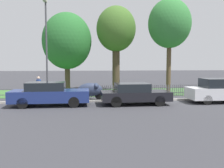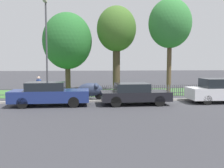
{
  "view_description": "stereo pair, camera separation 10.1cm",
  "coord_description": "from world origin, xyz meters",
  "px_view_note": "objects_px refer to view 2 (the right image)",
  "views": [
    {
      "loc": [
        -6.66,
        -16.04,
        2.59
      ],
      "look_at": [
        -4.76,
        0.83,
        1.1
      ],
      "focal_mm": 40.0,
      "sensor_mm": 36.0,
      "label": 1
    },
    {
      "loc": [
        -6.56,
        -16.05,
        2.59
      ],
      "look_at": [
        -4.76,
        0.83,
        1.1
      ],
      "focal_mm": 40.0,
      "sensor_mm": 36.0,
      "label": 2
    }
  ],
  "objects_px": {
    "street_lamp": "(46,39)",
    "pedestrian_near_fence": "(39,86)",
    "parked_car_silver_hatchback": "(49,94)",
    "parked_car_black_saloon": "(134,94)",
    "covered_motorcycle": "(91,90)",
    "tree_nearest_kerb": "(67,41)",
    "tree_behind_motorcycle": "(116,30)",
    "tree_mid_park": "(170,24)",
    "parked_car_navy_estate": "(221,91)"
  },
  "relations": [
    {
      "from": "covered_motorcycle",
      "to": "tree_mid_park",
      "type": "height_order",
      "value": "tree_mid_park"
    },
    {
      "from": "tree_nearest_kerb",
      "to": "tree_mid_park",
      "type": "relative_size",
      "value": 0.89
    },
    {
      "from": "pedestrian_near_fence",
      "to": "tree_mid_park",
      "type": "bearing_deg",
      "value": 84.95
    },
    {
      "from": "pedestrian_near_fence",
      "to": "tree_nearest_kerb",
      "type": "bearing_deg",
      "value": 142.17
    },
    {
      "from": "parked_car_navy_estate",
      "to": "pedestrian_near_fence",
      "type": "relative_size",
      "value": 2.7
    },
    {
      "from": "tree_nearest_kerb",
      "to": "street_lamp",
      "type": "height_order",
      "value": "tree_nearest_kerb"
    },
    {
      "from": "tree_behind_motorcycle",
      "to": "pedestrian_near_fence",
      "type": "relative_size",
      "value": 4.73
    },
    {
      "from": "tree_nearest_kerb",
      "to": "tree_behind_motorcycle",
      "type": "distance_m",
      "value": 4.54
    },
    {
      "from": "parked_car_silver_hatchback",
      "to": "tree_mid_park",
      "type": "height_order",
      "value": "tree_mid_park"
    },
    {
      "from": "parked_car_black_saloon",
      "to": "covered_motorcycle",
      "type": "distance_m",
      "value": 3.39
    },
    {
      "from": "parked_car_silver_hatchback",
      "to": "tree_nearest_kerb",
      "type": "distance_m",
      "value": 8.95
    },
    {
      "from": "tree_mid_park",
      "to": "pedestrian_near_fence",
      "type": "relative_size",
      "value": 4.92
    },
    {
      "from": "tree_behind_motorcycle",
      "to": "street_lamp",
      "type": "bearing_deg",
      "value": -132.32
    },
    {
      "from": "tree_mid_park",
      "to": "street_lamp",
      "type": "relative_size",
      "value": 1.2
    },
    {
      "from": "parked_car_black_saloon",
      "to": "street_lamp",
      "type": "relative_size",
      "value": 0.64
    },
    {
      "from": "tree_nearest_kerb",
      "to": "parked_car_silver_hatchback",
      "type": "bearing_deg",
      "value": -93.97
    },
    {
      "from": "parked_car_silver_hatchback",
      "to": "pedestrian_near_fence",
      "type": "relative_size",
      "value": 2.85
    },
    {
      "from": "tree_behind_motorcycle",
      "to": "street_lamp",
      "type": "distance_m",
      "value": 8.01
    },
    {
      "from": "street_lamp",
      "to": "pedestrian_near_fence",
      "type": "bearing_deg",
      "value": 126.58
    },
    {
      "from": "parked_car_silver_hatchback",
      "to": "parked_car_black_saloon",
      "type": "height_order",
      "value": "parked_car_silver_hatchback"
    },
    {
      "from": "parked_car_black_saloon",
      "to": "covered_motorcycle",
      "type": "bearing_deg",
      "value": 139.62
    },
    {
      "from": "tree_mid_park",
      "to": "street_lamp",
      "type": "distance_m",
      "value": 10.51
    },
    {
      "from": "parked_car_silver_hatchback",
      "to": "tree_mid_park",
      "type": "bearing_deg",
      "value": 31.16
    },
    {
      "from": "parked_car_silver_hatchback",
      "to": "tree_mid_park",
      "type": "distance_m",
      "value": 11.96
    },
    {
      "from": "tree_behind_motorcycle",
      "to": "street_lamp",
      "type": "xyz_separation_m",
      "value": [
        -5.31,
        -5.84,
        -1.38
      ]
    },
    {
      "from": "parked_car_silver_hatchback",
      "to": "street_lamp",
      "type": "xyz_separation_m",
      "value": [
        -0.35,
        1.73,
        3.34
      ]
    },
    {
      "from": "covered_motorcycle",
      "to": "tree_behind_motorcycle",
      "type": "relative_size",
      "value": 0.25
    },
    {
      "from": "parked_car_black_saloon",
      "to": "tree_mid_park",
      "type": "distance_m",
      "value": 8.71
    },
    {
      "from": "parked_car_silver_hatchback",
      "to": "parked_car_black_saloon",
      "type": "bearing_deg",
      "value": -1.03
    },
    {
      "from": "tree_nearest_kerb",
      "to": "tree_mid_park",
      "type": "height_order",
      "value": "tree_mid_park"
    },
    {
      "from": "covered_motorcycle",
      "to": "tree_mid_park",
      "type": "relative_size",
      "value": 0.24
    },
    {
      "from": "covered_motorcycle",
      "to": "street_lamp",
      "type": "height_order",
      "value": "street_lamp"
    },
    {
      "from": "parked_car_silver_hatchback",
      "to": "parked_car_navy_estate",
      "type": "xyz_separation_m",
      "value": [
        10.8,
        0.07,
        0.04
      ]
    },
    {
      "from": "parked_car_black_saloon",
      "to": "tree_nearest_kerb",
      "type": "height_order",
      "value": "tree_nearest_kerb"
    },
    {
      "from": "tree_behind_motorcycle",
      "to": "pedestrian_near_fence",
      "type": "xyz_separation_m",
      "value": [
        -6.03,
        -4.87,
        -4.54
      ]
    },
    {
      "from": "parked_car_navy_estate",
      "to": "covered_motorcycle",
      "type": "height_order",
      "value": "parked_car_navy_estate"
    },
    {
      "from": "covered_motorcycle",
      "to": "tree_behind_motorcycle",
      "type": "height_order",
      "value": "tree_behind_motorcycle"
    },
    {
      "from": "parked_car_black_saloon",
      "to": "covered_motorcycle",
      "type": "relative_size",
      "value": 2.18
    },
    {
      "from": "tree_behind_motorcycle",
      "to": "pedestrian_near_fence",
      "type": "distance_m",
      "value": 8.98
    },
    {
      "from": "tree_behind_motorcycle",
      "to": "street_lamp",
      "type": "relative_size",
      "value": 1.15
    },
    {
      "from": "parked_car_silver_hatchback",
      "to": "street_lamp",
      "type": "distance_m",
      "value": 3.78
    },
    {
      "from": "tree_mid_park",
      "to": "tree_nearest_kerb",
      "type": "bearing_deg",
      "value": 164.27
    },
    {
      "from": "tree_nearest_kerb",
      "to": "tree_behind_motorcycle",
      "type": "height_order",
      "value": "tree_behind_motorcycle"
    },
    {
      "from": "tree_nearest_kerb",
      "to": "pedestrian_near_fence",
      "type": "distance_m",
      "value": 6.68
    },
    {
      "from": "tree_nearest_kerb",
      "to": "tree_behind_motorcycle",
      "type": "bearing_deg",
      "value": -6.98
    },
    {
      "from": "parked_car_silver_hatchback",
      "to": "parked_car_navy_estate",
      "type": "bearing_deg",
      "value": 0.09
    },
    {
      "from": "parked_car_navy_estate",
      "to": "tree_behind_motorcycle",
      "type": "relative_size",
      "value": 0.57
    },
    {
      "from": "covered_motorcycle",
      "to": "street_lamp",
      "type": "distance_m",
      "value": 4.43
    },
    {
      "from": "parked_car_silver_hatchback",
      "to": "pedestrian_near_fence",
      "type": "distance_m",
      "value": 2.9
    },
    {
      "from": "tree_nearest_kerb",
      "to": "tree_behind_motorcycle",
      "type": "relative_size",
      "value": 0.93
    }
  ]
}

